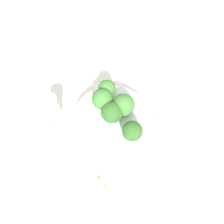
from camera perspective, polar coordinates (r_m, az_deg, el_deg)
The scene contains 13 objects.
ground_plane at distance 0.58m, azimuth 0.00°, elevation -4.08°, with size 3.00×3.00×0.00m, color silver.
bowl at distance 0.56m, azimuth 0.00°, elevation -2.92°, with size 0.20×0.20×0.05m, color silver.
broccoli_floret_0 at distance 0.51m, azimuth -0.49°, elevation -0.18°, with size 0.05×0.05×0.06m.
broccoli_floret_1 at distance 0.49m, azimuth 5.30°, elevation -5.03°, with size 0.05×0.05×0.06m.
broccoli_floret_2 at distance 0.55m, azimuth -1.28°, elevation 6.08°, with size 0.04×0.04×0.05m.
broccoli_floret_3 at distance 0.52m, azimuth 2.92°, elevation 1.90°, with size 0.05×0.05×0.06m.
broccoli_floret_4 at distance 0.52m, azimuth -2.59°, elevation 3.25°, with size 0.05×0.05×0.06m.
pepper_shaker at distance 0.59m, azimuth -15.28°, elevation 1.25°, with size 0.04×0.04×0.08m.
almond_crumb_0 at distance 0.63m, azimuth -3.16°, elevation 4.97°, with size 0.01×0.01×0.01m, color olive.
almond_crumb_1 at distance 0.60m, azimuth 10.47°, elevation -1.41°, with size 0.01×0.01×0.01m, color #AD7F4C.
almond_crumb_2 at distance 0.53m, azimuth -1.67°, elevation -19.13°, with size 0.01×0.01×0.01m, color tan.
almond_crumb_3 at distance 0.53m, azimuth -3.45°, elevation -16.65°, with size 0.01×0.01×0.01m, color olive.
almond_crumb_4 at distance 0.61m, azimuth -15.91°, elevation -2.17°, with size 0.01×0.00×0.01m, color tan.
Camera 1 is at (-0.15, -0.21, 0.52)m, focal length 35.00 mm.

